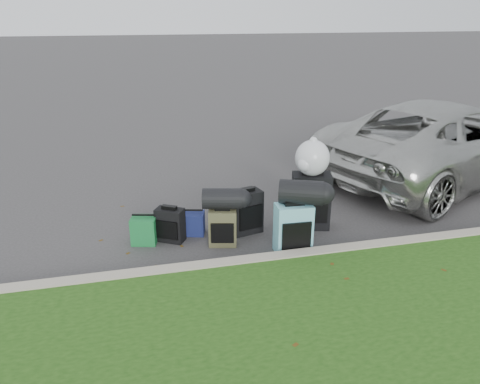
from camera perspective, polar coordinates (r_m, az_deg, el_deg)
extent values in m
plane|color=#383535|center=(6.77, 1.23, -4.87)|extent=(120.00, 120.00, 0.00)
cube|color=#9E937F|center=(5.89, 3.74, -8.37)|extent=(120.00, 0.18, 0.15)
imported|color=#B7B7B2|center=(9.53, 23.69, 5.79)|extent=(5.77, 4.16, 1.46)
cube|color=black|center=(6.49, -8.50, -4.00)|extent=(0.43, 0.37, 0.47)
cube|color=black|center=(6.64, 0.75, -2.44)|extent=(0.48, 0.36, 0.62)
cube|color=#3B3A23|center=(6.32, -2.13, -4.32)|extent=(0.41, 0.31, 0.51)
cube|color=#5899B1|center=(6.14, 6.50, -4.45)|extent=(0.48, 0.30, 0.67)
cube|color=black|center=(6.85, 8.62, -1.08)|extent=(0.61, 0.45, 0.81)
cube|color=#187033|center=(6.52, -11.60, -4.58)|extent=(0.39, 0.34, 0.37)
cube|color=navy|center=(6.68, -5.68, -3.81)|extent=(0.35, 0.31, 0.32)
cylinder|color=black|center=(6.21, -2.19, -0.82)|extent=(0.57, 0.40, 0.28)
cylinder|color=black|center=(5.99, 7.48, -0.03)|extent=(0.64, 0.51, 0.31)
sphere|color=silver|center=(6.62, 8.82, 4.12)|extent=(0.49, 0.49, 0.49)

